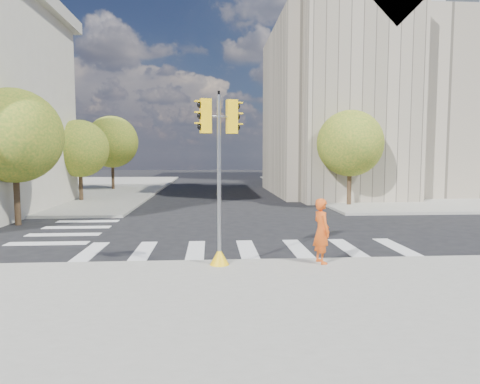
# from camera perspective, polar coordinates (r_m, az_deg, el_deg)

# --- Properties ---
(ground) EXTENTS (160.00, 160.00, 0.00)m
(ground) POSITION_cam_1_polar(r_m,az_deg,el_deg) (17.13, 0.72, -6.21)
(ground) COLOR black
(ground) RESTS_ON ground
(sidewalk_near) EXTENTS (30.00, 14.00, 0.15)m
(sidewalk_near) POSITION_cam_1_polar(r_m,az_deg,el_deg) (6.74, 9.12, -23.82)
(sidewalk_near) COLOR gray
(sidewalk_near) RESTS_ON ground
(sidewalk_far_right) EXTENTS (28.00, 40.00, 0.15)m
(sidewalk_far_right) POSITION_cam_1_polar(r_m,az_deg,el_deg) (47.90, 22.54, 0.69)
(sidewalk_far_right) COLOR gray
(sidewalk_far_right) RESTS_ON ground
(sidewalk_far_left) EXTENTS (28.00, 40.00, 0.15)m
(sidewalk_far_left) POSITION_cam_1_polar(r_m,az_deg,el_deg) (46.74, -27.44, 0.41)
(sidewalk_far_left) COLOR gray
(sidewalk_far_left) RESTS_ON ground
(civic_building) EXTENTS (26.00, 16.00, 19.39)m
(civic_building) POSITION_cam_1_polar(r_m,az_deg,el_deg) (39.88, 21.60, 10.29)
(civic_building) COLOR #9E927D
(civic_building) RESTS_ON ground
(office_tower) EXTENTS (20.00, 18.00, 30.00)m
(office_tower) POSITION_cam_1_polar(r_m,az_deg,el_deg) (64.30, 18.07, 15.17)
(office_tower) COLOR #9EA0A3
(office_tower) RESTS_ON ground
(tree_lw_near) EXTENTS (4.40, 4.40, 6.41)m
(tree_lw_near) POSITION_cam_1_polar(r_m,az_deg,el_deg) (22.68, -27.89, 6.63)
(tree_lw_near) COLOR #382616
(tree_lw_near) RESTS_ON ground
(tree_lw_mid) EXTENTS (4.00, 4.00, 5.77)m
(tree_lw_mid) POSITION_cam_1_polar(r_m,az_deg,el_deg) (32.08, -20.59, 5.43)
(tree_lw_mid) COLOR #382616
(tree_lw_mid) RESTS_ON ground
(tree_lw_far) EXTENTS (4.80, 4.80, 6.95)m
(tree_lw_far) POSITION_cam_1_polar(r_m,az_deg,el_deg) (41.77, -16.69, 6.42)
(tree_lw_far) COLOR #382616
(tree_lw_far) RESTS_ON ground
(tree_re_near) EXTENTS (4.20, 4.20, 6.16)m
(tree_re_near) POSITION_cam_1_polar(r_m,az_deg,el_deg) (28.19, 14.47, 6.29)
(tree_re_near) COLOR #382616
(tree_re_near) RESTS_ON ground
(tree_re_mid) EXTENTS (4.60, 4.60, 6.66)m
(tree_re_mid) POSITION_cam_1_polar(r_m,az_deg,el_deg) (39.77, 8.98, 6.38)
(tree_re_mid) COLOR #382616
(tree_re_mid) RESTS_ON ground
(tree_re_far) EXTENTS (4.00, 4.00, 5.88)m
(tree_re_far) POSITION_cam_1_polar(r_m,az_deg,el_deg) (51.52, 5.98, 5.53)
(tree_re_far) COLOR #382616
(tree_re_far) RESTS_ON ground
(lamp_near) EXTENTS (0.35, 0.18, 8.11)m
(lamp_near) POSITION_cam_1_polar(r_m,az_deg,el_deg) (32.17, 13.08, 7.07)
(lamp_near) COLOR black
(lamp_near) RESTS_ON sidewalk_far_right
(lamp_far) EXTENTS (0.35, 0.18, 8.11)m
(lamp_far) POSITION_cam_1_polar(r_m,az_deg,el_deg) (45.74, 7.91, 6.48)
(lamp_far) COLOR black
(lamp_far) RESTS_ON sidewalk_far_right
(traffic_signal) EXTENTS (1.08, 0.56, 4.95)m
(traffic_signal) POSITION_cam_1_polar(r_m,az_deg,el_deg) (12.19, -2.79, 0.03)
(traffic_signal) COLOR yellow
(traffic_signal) RESTS_ON sidewalk_near
(photographer) EXTENTS (0.61, 0.78, 1.91)m
(photographer) POSITION_cam_1_polar(r_m,az_deg,el_deg) (12.76, 10.81, -5.11)
(photographer) COLOR #DE5014
(photographer) RESTS_ON sidewalk_near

